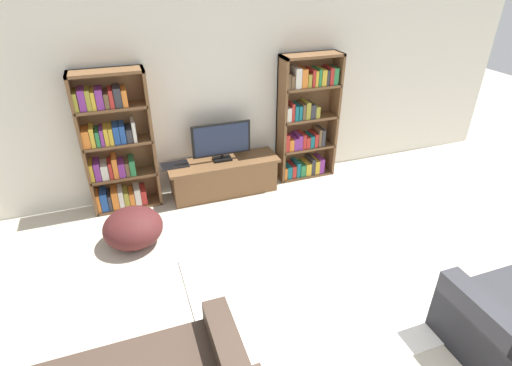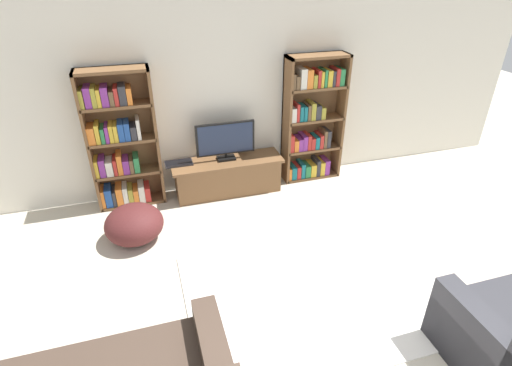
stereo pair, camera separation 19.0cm
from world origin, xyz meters
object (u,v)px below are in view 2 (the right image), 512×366
Objects in this scene: laptop at (179,163)px; beanbag_ottoman at (134,224)px; bookshelf_left at (120,143)px; tv_stand at (228,176)px; bookshelf_right at (311,121)px; television at (226,140)px.

beanbag_ottoman is (-0.63, -0.83, -0.28)m from laptop.
tv_stand is (1.31, -0.11, -0.60)m from bookshelf_left.
bookshelf_left is 1.00× the size of bookshelf_right.
tv_stand is 1.47m from beanbag_ottoman.
laptop is (0.68, -0.04, -0.35)m from bookshelf_left.
bookshelf_right is 2.25× the size of television.
bookshelf_left is at bearing 176.83° from laptop.
television is (-0.00, 0.04, 0.51)m from tv_stand.
bookshelf_right is at bearing 5.19° from tv_stand.
bookshelf_right is 1.91m from laptop.
laptop is (-1.87, -0.04, -0.37)m from bookshelf_right.
laptop is (-0.63, 0.08, 0.25)m from tv_stand.
bookshelf_left is 1.08m from beanbag_ottoman.
laptop is at bearing 173.17° from tv_stand.
bookshelf_right is (2.55, -0.00, 0.01)m from bookshelf_left.
bookshelf_left is at bearing 176.65° from television.
tv_stand is at bearing -6.83° from laptop.
tv_stand is (-1.24, -0.11, -0.62)m from bookshelf_right.
bookshelf_right reaches higher than television.
television is at bearing -3.35° from bookshelf_left.
beanbag_ottoman is (-2.51, -0.87, -0.65)m from bookshelf_right.
tv_stand is 0.68m from laptop.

